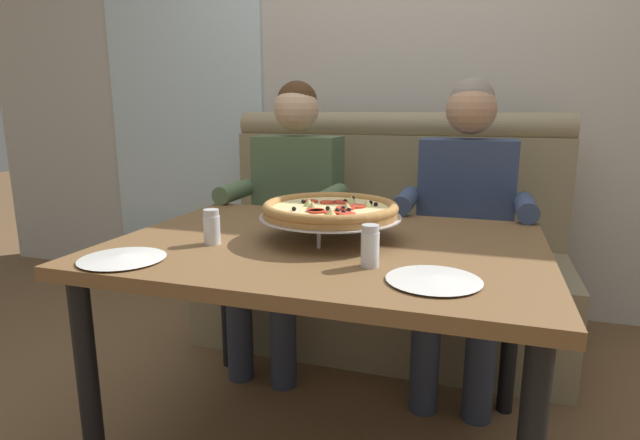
% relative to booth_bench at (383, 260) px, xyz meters
% --- Properties ---
extents(back_wall_with_window, '(6.00, 0.12, 2.80)m').
position_rel_booth_bench_xyz_m(back_wall_with_window, '(0.00, 0.57, 1.00)').
color(back_wall_with_window, beige).
rests_on(back_wall_with_window, ground_plane).
extents(window_panel, '(1.10, 0.02, 2.80)m').
position_rel_booth_bench_xyz_m(window_panel, '(-1.42, 0.50, 1.00)').
color(window_panel, white).
rests_on(window_panel, ground_plane).
extents(booth_bench, '(1.74, 0.78, 1.13)m').
position_rel_booth_bench_xyz_m(booth_bench, '(0.00, 0.00, 0.00)').
color(booth_bench, '#998966').
rests_on(booth_bench, ground_plane).
extents(dining_table, '(1.33, 0.98, 0.74)m').
position_rel_booth_bench_xyz_m(dining_table, '(0.00, -0.96, 0.26)').
color(dining_table, brown).
rests_on(dining_table, ground_plane).
extents(diner_left, '(0.54, 0.64, 1.27)m').
position_rel_booth_bench_xyz_m(diner_left, '(-0.39, -0.27, 0.31)').
color(diner_left, '#2D3342').
rests_on(diner_left, ground_plane).
extents(diner_right, '(0.54, 0.64, 1.27)m').
position_rel_booth_bench_xyz_m(diner_right, '(0.39, -0.27, 0.31)').
color(diner_right, '#2D3342').
rests_on(diner_right, ground_plane).
extents(pizza, '(0.45, 0.45, 0.13)m').
position_rel_booth_bench_xyz_m(pizza, '(0.00, -0.93, 0.43)').
color(pizza, silver).
rests_on(pizza, dining_table).
extents(shaker_parmesan, '(0.05, 0.05, 0.11)m').
position_rel_booth_bench_xyz_m(shaker_parmesan, '(-0.33, -1.10, 0.38)').
color(shaker_parmesan, white).
rests_on(shaker_parmesan, dining_table).
extents(shaker_oregano, '(0.05, 0.05, 0.11)m').
position_rel_booth_bench_xyz_m(shaker_oregano, '(0.19, -1.17, 0.39)').
color(shaker_oregano, white).
rests_on(shaker_oregano, dining_table).
extents(plate_near_left, '(0.24, 0.24, 0.02)m').
position_rel_booth_bench_xyz_m(plate_near_left, '(-0.48, -1.33, 0.35)').
color(plate_near_left, white).
rests_on(plate_near_left, dining_table).
extents(plate_near_right, '(0.23, 0.23, 0.02)m').
position_rel_booth_bench_xyz_m(plate_near_right, '(0.36, -1.25, 0.35)').
color(plate_near_right, white).
rests_on(plate_near_right, dining_table).
extents(patio_chair, '(0.41, 0.41, 0.86)m').
position_rel_booth_bench_xyz_m(patio_chair, '(-1.57, 1.07, 0.13)').
color(patio_chair, black).
rests_on(patio_chair, ground_plane).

